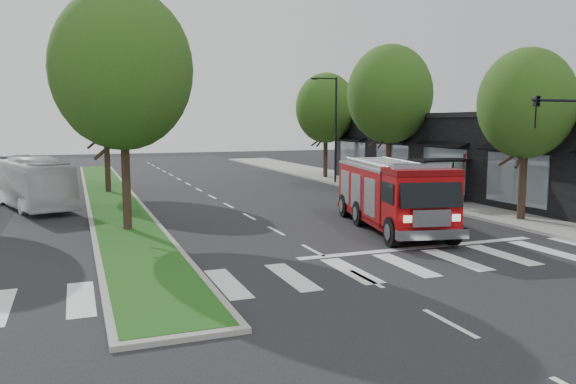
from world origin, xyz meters
name	(u,v)px	position (x,y,z in m)	size (l,w,h in m)	color
ground	(313,251)	(0.00, 0.00, 0.00)	(140.00, 140.00, 0.00)	black
sidewalk_right	(436,198)	(12.50, 10.00, 0.07)	(5.00, 80.00, 0.15)	gray
median	(110,196)	(-6.00, 18.00, 0.08)	(3.00, 50.00, 0.15)	gray
storefront_row	(497,157)	(17.00, 10.00, 2.50)	(8.00, 30.00, 5.00)	black
bus_shelter	(438,169)	(11.20, 8.15, 2.04)	(3.20, 1.60, 2.61)	black
tree_right_near	(526,104)	(11.50, 2.00, 5.51)	(4.40, 4.40, 8.05)	black
tree_right_mid	(390,94)	(11.50, 14.00, 6.49)	(5.60, 5.60, 9.72)	black
tree_right_far	(326,108)	(11.50, 24.00, 5.84)	(5.00, 5.00, 8.73)	black
tree_median_near	(122,70)	(-6.00, 6.00, 6.81)	(5.80, 5.80, 10.16)	black
tree_median_far	(105,94)	(-6.00, 20.00, 6.49)	(5.60, 5.60, 9.72)	black
streetlight_right_far	(334,125)	(10.35, 20.00, 4.48)	(2.11, 0.20, 8.00)	black
fire_engine	(392,195)	(4.91, 2.67, 1.49)	(4.39, 9.29, 3.10)	#600506
city_bus	(30,182)	(-10.37, 15.54, 1.39)	(2.33, 9.97, 2.78)	silver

